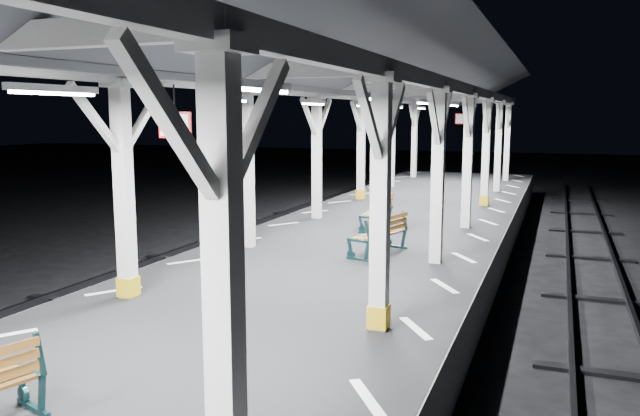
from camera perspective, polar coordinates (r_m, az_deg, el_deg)
The scene contains 5 objects.
platform at distance 7.73m, azimuth -14.20°, elevation -17.06°, with size 6.00×50.00×1.00m, color black.
hazard_stripes_right at distance 6.52m, azimuth 4.37°, elevation -16.95°, with size 1.00×48.00×0.01m, color silver.
canopy at distance 7.01m, azimuth -15.54°, elevation 14.46°, with size 5.40×49.00×4.65m.
bench_mid at distance 12.61m, azimuth 5.69°, elevation -2.33°, with size 0.93×1.60×0.82m.
bench_far at distance 15.45m, azimuth 5.51°, elevation -0.29°, with size 0.66×1.56×0.83m.
Camera 1 is at (4.11, -5.64, 3.81)m, focal length 35.00 mm.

